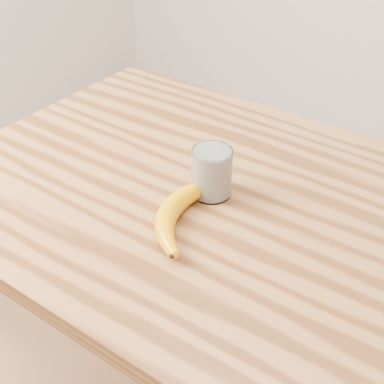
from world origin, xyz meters
The scene contains 3 objects.
table centered at (0.00, 0.00, 0.77)m, with size 1.20×0.80×0.90m.
smoothie_glass centered at (-0.04, 0.00, 0.95)m, with size 0.08×0.08×0.10m.
banana centered at (-0.06, -0.11, 0.92)m, with size 0.12×0.33×0.04m, color orange, non-canonical shape.
Camera 1 is at (0.43, -0.73, 1.52)m, focal length 50.00 mm.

